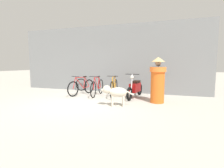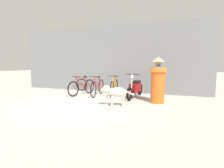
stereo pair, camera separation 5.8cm
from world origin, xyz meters
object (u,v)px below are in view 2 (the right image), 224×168
(bicycle_2, at_px, (114,88))
(person_in_robes, at_px, (158,80))
(bicycle_0, at_px, (82,87))
(motorcycle, at_px, (135,88))
(bicycle_1, at_px, (98,87))
(stray_dog, at_px, (115,92))
(spare_tire_left, at_px, (82,85))

(bicycle_2, height_order, person_in_robes, person_in_robes)
(bicycle_0, xyz_separation_m, bicycle_2, (1.55, 0.09, 0.02))
(motorcycle, bearing_deg, bicycle_1, -81.37)
(motorcycle, relative_size, person_in_robes, 1.16)
(stray_dog, xyz_separation_m, spare_tire_left, (-2.80, 2.71, -0.15))
(bicycle_0, bearing_deg, bicycle_2, 106.71)
(person_in_robes, bearing_deg, bicycle_1, -24.83)
(motorcycle, xyz_separation_m, person_in_robes, (0.97, -0.70, 0.44))
(bicycle_1, distance_m, spare_tire_left, 1.79)
(bicycle_0, bearing_deg, motorcycle, 105.87)
(bicycle_2, xyz_separation_m, spare_tire_left, (-2.20, 1.03, -0.06))
(bicycle_2, height_order, stray_dog, bicycle_2)
(person_in_robes, bearing_deg, spare_tire_left, -34.17)
(motorcycle, height_order, stray_dog, motorcycle)
(bicycle_2, height_order, motorcycle, motorcycle)
(bicycle_2, bearing_deg, bicycle_1, -94.54)
(bicycle_2, distance_m, person_in_robes, 2.08)
(bicycle_2, bearing_deg, spare_tire_left, -123.16)
(bicycle_2, xyz_separation_m, motorcycle, (0.93, 0.02, 0.02))
(person_in_robes, bearing_deg, bicycle_0, -21.22)
(motorcycle, distance_m, spare_tire_left, 3.29)
(bicycle_0, distance_m, bicycle_2, 1.56)
(stray_dog, distance_m, person_in_robes, 1.69)
(bicycle_2, relative_size, spare_tire_left, 2.64)
(bicycle_0, distance_m, bicycle_1, 0.78)
(bicycle_0, height_order, motorcycle, motorcycle)
(bicycle_0, xyz_separation_m, spare_tire_left, (-0.65, 1.12, -0.04))
(bicycle_1, bearing_deg, bicycle_0, -92.27)
(motorcycle, distance_m, stray_dog, 1.73)
(person_in_robes, height_order, spare_tire_left, person_in_robes)
(bicycle_1, height_order, motorcycle, motorcycle)
(bicycle_1, bearing_deg, motorcycle, 86.71)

